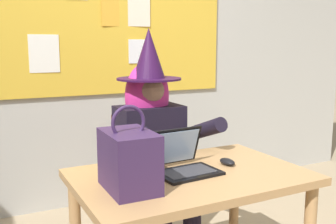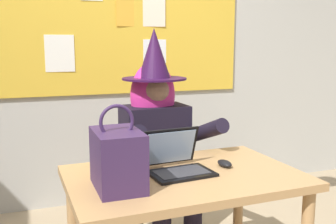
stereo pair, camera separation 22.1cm
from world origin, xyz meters
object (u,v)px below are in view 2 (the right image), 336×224
Objects in this scene: person_costumed at (158,134)px; laptop at (177,163)px; chair_at_desk at (151,172)px; handbag at (117,158)px; computer_mouse at (225,163)px; desk_main at (184,193)px.

laptop is at bearing -11.40° from person_costumed.
chair_at_desk is 0.74m from laptop.
laptop is 0.36m from handbag.
computer_mouse is (0.18, -0.57, -0.05)m from person_costumed.
chair_at_desk is 2.74× the size of laptop.
laptop is at bearing 175.12° from computer_mouse.
computer_mouse is at bearing -6.41° from laptop.
computer_mouse is at bearing 14.81° from person_costumed.
person_costumed reaches higher than chair_at_desk.
chair_at_desk is at bearing 85.20° from desk_main.
handbag is (-0.59, -0.11, 0.12)m from computer_mouse.
computer_mouse is (0.18, -0.69, 0.24)m from chair_at_desk.
person_costumed reaches higher than computer_mouse.
chair_at_desk is 0.97m from handbag.
person_costumed reaches higher than handbag.
desk_main is 11.13× the size of computer_mouse.
laptop is at bearing -10.21° from chair_at_desk.
computer_mouse is 0.62m from handbag.
desk_main is at bearing -66.02° from laptop.
chair_at_desk is at bearing 101.14° from computer_mouse.
person_costumed is 0.57m from laptop.
person_costumed is at bearing 83.62° from desk_main.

